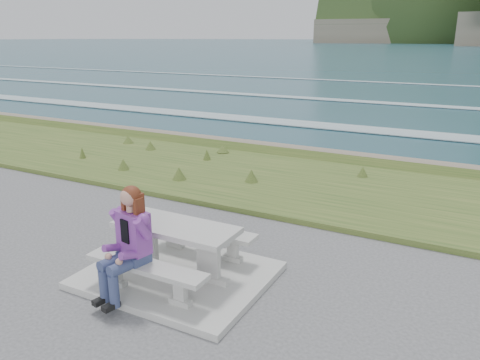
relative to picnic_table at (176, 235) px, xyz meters
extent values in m
cube|color=#AEAEA9|center=(0.00, 0.00, -0.63)|extent=(2.60, 2.10, 0.10)
cube|color=#AEAEA9|center=(-0.54, 0.00, -0.54)|extent=(0.62, 0.12, 0.08)
cube|color=#AEAEA9|center=(-0.54, 0.00, -0.25)|extent=(0.34, 0.09, 0.51)
cube|color=#AEAEA9|center=(-0.54, 0.00, 0.05)|extent=(0.62, 0.12, 0.08)
cube|color=#AEAEA9|center=(0.54, 0.00, -0.54)|extent=(0.62, 0.12, 0.08)
cube|color=#AEAEA9|center=(0.54, 0.00, -0.25)|extent=(0.34, 0.09, 0.51)
cube|color=#AEAEA9|center=(0.54, 0.00, 0.05)|extent=(0.62, 0.12, 0.08)
cube|color=#AEAEA9|center=(0.00, 0.00, 0.13)|extent=(1.80, 0.75, 0.08)
cube|color=#AEAEA9|center=(-0.54, -0.70, -0.54)|extent=(0.30, 0.12, 0.08)
cube|color=#AEAEA9|center=(-0.54, -0.70, -0.39)|extent=(0.17, 0.09, 0.22)
cube|color=#AEAEA9|center=(-0.54, -0.70, -0.24)|extent=(0.30, 0.12, 0.08)
cube|color=#AEAEA9|center=(0.54, -0.70, -0.54)|extent=(0.30, 0.12, 0.08)
cube|color=#AEAEA9|center=(0.54, -0.70, -0.39)|extent=(0.17, 0.09, 0.22)
cube|color=#AEAEA9|center=(0.54, -0.70, -0.24)|extent=(0.30, 0.12, 0.08)
cube|color=#AEAEA9|center=(0.00, -0.70, -0.17)|extent=(1.80, 0.35, 0.07)
cube|color=#AEAEA9|center=(-0.54, 0.70, -0.54)|extent=(0.30, 0.12, 0.08)
cube|color=#AEAEA9|center=(-0.54, 0.70, -0.39)|extent=(0.17, 0.09, 0.22)
cube|color=#AEAEA9|center=(-0.54, 0.70, -0.24)|extent=(0.30, 0.12, 0.08)
cube|color=#AEAEA9|center=(0.54, 0.70, -0.54)|extent=(0.30, 0.12, 0.08)
cube|color=#AEAEA9|center=(0.54, 0.70, -0.39)|extent=(0.17, 0.09, 0.22)
cube|color=#AEAEA9|center=(0.54, 0.70, -0.24)|extent=(0.30, 0.12, 0.08)
cube|color=#AEAEA9|center=(0.00, 0.70, -0.17)|extent=(1.80, 0.35, 0.07)
cube|color=#2B4A1C|center=(0.00, 5.00, -0.68)|extent=(160.00, 4.50, 0.22)
cube|color=#68604E|center=(0.00, 7.90, -0.68)|extent=(160.00, 0.80, 2.20)
cube|color=silver|center=(0.00, 14.00, -2.42)|extent=(220.00, 3.00, 0.06)
cube|color=silver|center=(0.00, 22.00, -2.42)|extent=(220.00, 2.00, 0.06)
cube|color=silver|center=(0.00, 34.00, -2.42)|extent=(220.00, 1.40, 0.06)
cube|color=silver|center=(0.00, 52.00, -2.42)|extent=(220.00, 1.00, 0.06)
cube|color=#68604E|center=(-40.00, 440.00, 6.52)|extent=(201.55, 149.04, 18.00)
ellipsoid|color=black|center=(-40.00, 440.00, 9.52)|extent=(211.86, 162.91, 137.14)
cube|color=navy|center=(-0.24, -0.93, -0.30)|extent=(0.54, 0.82, 0.58)
cube|color=purple|center=(-0.18, -0.68, 0.28)|extent=(0.48, 0.34, 0.57)
sphere|color=tan|center=(-0.19, -0.70, 0.77)|extent=(0.24, 0.24, 0.24)
sphere|color=#551F13|center=(-0.18, -0.67, 0.78)|extent=(0.26, 0.26, 0.26)
camera|label=1|loc=(3.70, -5.02, 2.73)|focal=35.00mm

